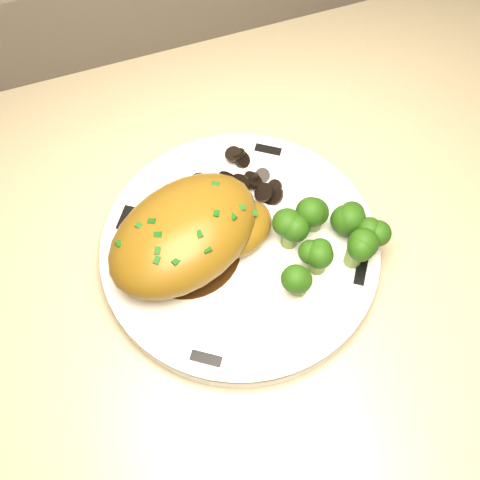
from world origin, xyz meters
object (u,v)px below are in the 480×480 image
object	(u,v)px
counter	(122,418)
plate	(240,249)
chicken_breast	(190,233)
broccoli_florets	(329,240)

from	to	relation	value
counter	plate	size ratio (longest dim) A/B	7.77
counter	chicken_breast	xyz separation A→B (m)	(0.16, 0.01, 0.53)
counter	broccoli_florets	xyz separation A→B (m)	(0.29, -0.04, 0.52)
chicken_breast	broccoli_florets	xyz separation A→B (m)	(0.13, -0.05, -0.01)
counter	broccoli_florets	size ratio (longest dim) A/B	19.49
plate	broccoli_florets	size ratio (longest dim) A/B	2.51
chicken_breast	broccoli_florets	distance (m)	0.14
chicken_breast	broccoli_florets	size ratio (longest dim) A/B	1.74
broccoli_florets	counter	bearing A→B (deg)	172.02
plate	chicken_breast	bearing A→B (deg)	165.83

